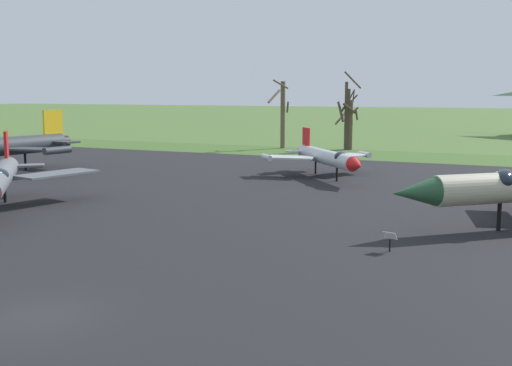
% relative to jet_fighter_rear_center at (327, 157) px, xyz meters
% --- Properties ---
extents(ground_plane, '(600.00, 600.00, 0.00)m').
position_rel_jet_fighter_rear_center_xyz_m(ground_plane, '(1.86, -36.16, -1.85)').
color(ground_plane, '#4C6B33').
extents(asphalt_apron, '(89.23, 63.99, 0.05)m').
position_rel_jet_fighter_rear_center_xyz_m(asphalt_apron, '(1.86, -16.96, -1.83)').
color(asphalt_apron, black).
rests_on(asphalt_apron, ground).
extents(grass_verge_strip, '(149.23, 12.00, 0.06)m').
position_rel_jet_fighter_rear_center_xyz_m(grass_verge_strip, '(1.86, 21.03, -1.82)').
color(grass_verge_strip, '#42622A').
rests_on(grass_verge_strip, ground).
extents(jet_fighter_rear_center, '(10.84, 11.38, 4.11)m').
position_rel_jet_fighter_rear_center_xyz_m(jet_fighter_rear_center, '(0.00, 0.00, 0.00)').
color(jet_fighter_rear_center, silver).
rests_on(jet_fighter_rear_center, ground).
extents(info_placard_rear_left, '(0.66, 0.40, 0.99)m').
position_rel_jet_fighter_rear_center_xyz_m(info_placard_rear_left, '(10.58, -22.88, -1.21)').
color(info_placard_rear_left, black).
rests_on(info_placard_rear_left, ground).
extents(bare_tree_far_left, '(2.84, 2.89, 9.06)m').
position_rel_jet_fighter_rear_center_xyz_m(bare_tree_far_left, '(-14.35, 25.08, 2.88)').
color(bare_tree_far_left, brown).
rests_on(bare_tree_far_left, ground).
extents(bare_tree_left_of_center, '(2.14, 3.36, 9.99)m').
position_rel_jet_fighter_rear_center_xyz_m(bare_tree_left_of_center, '(-6.07, 26.86, 3.14)').
color(bare_tree_left_of_center, brown).
rests_on(bare_tree_left_of_center, ground).
extents(bare_tree_center, '(2.75, 2.39, 7.82)m').
position_rel_jet_fighter_rear_center_xyz_m(bare_tree_center, '(-5.93, 26.32, 2.27)').
color(bare_tree_center, '#42382D').
rests_on(bare_tree_center, ground).
extents(bare_tree_right_of_center, '(2.68, 2.90, 6.41)m').
position_rel_jet_fighter_rear_center_xyz_m(bare_tree_right_of_center, '(-5.56, 26.51, 1.55)').
color(bare_tree_right_of_center, brown).
rests_on(bare_tree_right_of_center, ground).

